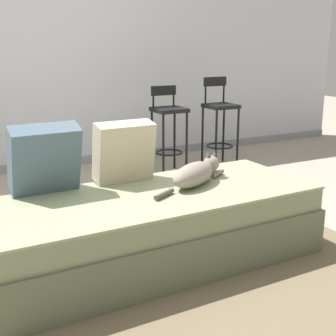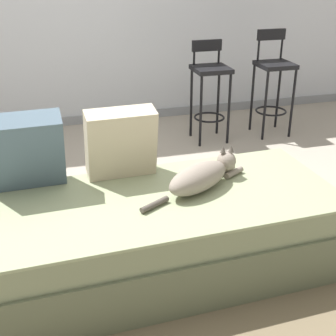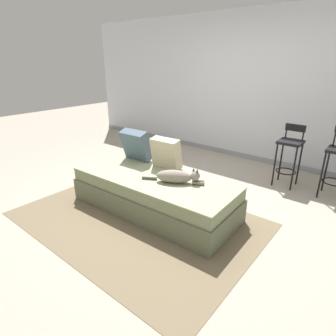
{
  "view_description": "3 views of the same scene",
  "coord_description": "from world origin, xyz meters",
  "px_view_note": "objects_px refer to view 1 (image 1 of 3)",
  "views": [
    {
      "loc": [
        -1.17,
        -2.88,
        1.36
      ],
      "look_at": [
        0.15,
        -0.3,
        0.58
      ],
      "focal_mm": 50.0,
      "sensor_mm": 36.0,
      "label": 1
    },
    {
      "loc": [
        -0.47,
        -2.5,
        1.64
      ],
      "look_at": [
        0.15,
        -0.3,
        0.58
      ],
      "focal_mm": 50.0,
      "sensor_mm": 36.0,
      "label": 2
    },
    {
      "loc": [
        2.13,
        -2.73,
        1.8
      ],
      "look_at": [
        0.15,
        -0.3,
        0.58
      ],
      "focal_mm": 30.0,
      "sensor_mm": 36.0,
      "label": 3
    }
  ],
  "objects_px": {
    "couch": "(154,227)",
    "throw_pillow_corner": "(44,159)",
    "cat": "(196,173)",
    "bar_stool_near_window": "(168,122)",
    "throw_pillow_middle": "(124,152)",
    "bar_stool_by_doorway": "(220,117)"
  },
  "relations": [
    {
      "from": "throw_pillow_middle",
      "to": "bar_stool_by_doorway",
      "type": "bearing_deg",
      "value": 40.97
    },
    {
      "from": "throw_pillow_corner",
      "to": "couch",
      "type": "bearing_deg",
      "value": -27.3
    },
    {
      "from": "bar_stool_by_doorway",
      "to": "throw_pillow_middle",
      "type": "bearing_deg",
      "value": -139.03
    },
    {
      "from": "bar_stool_near_window",
      "to": "bar_stool_by_doorway",
      "type": "distance_m",
      "value": 0.64
    },
    {
      "from": "couch",
      "to": "throw_pillow_middle",
      "type": "xyz_separation_m",
      "value": [
        -0.06,
        0.32,
        0.43
      ]
    },
    {
      "from": "throw_pillow_corner",
      "to": "bar_stool_near_window",
      "type": "height_order",
      "value": "bar_stool_near_window"
    },
    {
      "from": "cat",
      "to": "bar_stool_near_window",
      "type": "relative_size",
      "value": 0.75
    },
    {
      "from": "couch",
      "to": "cat",
      "type": "relative_size",
      "value": 3.09
    },
    {
      "from": "throw_pillow_corner",
      "to": "bar_stool_near_window",
      "type": "relative_size",
      "value": 0.48
    },
    {
      "from": "throw_pillow_corner",
      "to": "bar_stool_by_doorway",
      "type": "height_order",
      "value": "bar_stool_by_doorway"
    },
    {
      "from": "throw_pillow_middle",
      "to": "bar_stool_near_window",
      "type": "height_order",
      "value": "bar_stool_near_window"
    },
    {
      "from": "cat",
      "to": "bar_stool_near_window",
      "type": "xyz_separation_m",
      "value": [
        0.71,
        1.79,
        0.02
      ]
    },
    {
      "from": "throw_pillow_corner",
      "to": "cat",
      "type": "bearing_deg",
      "value": -15.81
    },
    {
      "from": "couch",
      "to": "bar_stool_near_window",
      "type": "distance_m",
      "value": 2.13
    },
    {
      "from": "throw_pillow_corner",
      "to": "bar_stool_by_doorway",
      "type": "distance_m",
      "value": 2.73
    },
    {
      "from": "throw_pillow_middle",
      "to": "cat",
      "type": "height_order",
      "value": "throw_pillow_middle"
    },
    {
      "from": "throw_pillow_middle",
      "to": "bar_stool_by_doorway",
      "type": "distance_m",
      "value": 2.31
    },
    {
      "from": "couch",
      "to": "bar_stool_near_window",
      "type": "height_order",
      "value": "bar_stool_near_window"
    },
    {
      "from": "throw_pillow_middle",
      "to": "bar_stool_by_doorway",
      "type": "height_order",
      "value": "bar_stool_by_doorway"
    },
    {
      "from": "cat",
      "to": "bar_stool_by_doorway",
      "type": "distance_m",
      "value": 2.24
    },
    {
      "from": "bar_stool_near_window",
      "to": "bar_stool_by_doorway",
      "type": "relative_size",
      "value": 0.93
    },
    {
      "from": "couch",
      "to": "throw_pillow_corner",
      "type": "bearing_deg",
      "value": 152.7
    }
  ]
}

